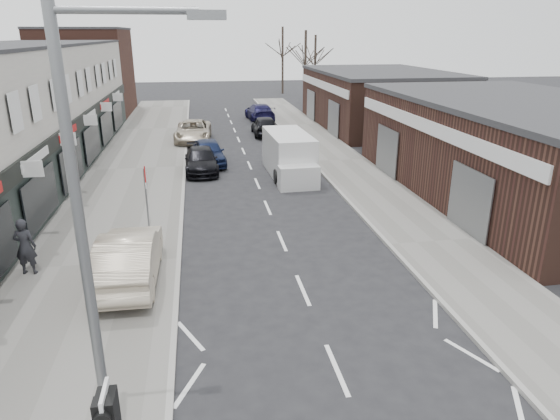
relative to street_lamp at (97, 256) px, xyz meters
name	(u,v)px	position (x,y,z in m)	size (l,w,h in m)	color
pavement_left	(136,169)	(-2.22, 22.80, -4.56)	(5.50, 64.00, 0.12)	slate
pavement_right	(340,161)	(10.28, 22.80, -4.56)	(3.50, 64.00, 0.12)	slate
brick_block_far	(86,73)	(-8.97, 45.80, -0.62)	(8.00, 10.00, 8.00)	#47261E
right_unit_near	(520,151)	(17.03, 14.80, -2.37)	(10.00, 18.00, 4.50)	#3D231B
right_unit_far	(379,100)	(17.03, 34.80, -2.37)	(10.00, 16.00, 4.50)	#3D231B
tree_far_a	(305,105)	(13.53, 48.80, -4.62)	(3.60, 3.60, 8.00)	#382D26
tree_far_b	(314,98)	(16.03, 54.80, -4.62)	(3.60, 3.60, 7.50)	#382D26
tree_far_c	(283,94)	(13.03, 60.80, -4.62)	(3.60, 3.60, 8.50)	#382D26
street_lamp	(97,256)	(0.00, 0.00, 0.00)	(2.23, 0.22, 8.00)	slate
warning_sign	(146,179)	(-0.63, 12.80, -2.42)	(0.12, 0.80, 2.70)	slate
white_van	(289,156)	(6.53, 20.24, -3.50)	(2.32, 6.16, 2.37)	silver
sedan_on_pavement	(129,257)	(-0.86, 8.16, -3.68)	(1.74, 4.99, 1.64)	#BCAD96
pedestrian	(25,247)	(-4.25, 9.19, -3.53)	(0.71, 0.46, 1.94)	#212227
parked_car_left_a	(208,152)	(2.08, 23.54, -3.86)	(1.80, 4.48, 1.53)	#121B39
parked_car_left_b	(201,160)	(1.61, 21.84, -3.95)	(1.88, 4.63, 1.34)	black
parked_car_left_c	(193,131)	(1.15, 30.67, -3.85)	(2.57, 5.57, 1.55)	#B3A58F
parked_car_right_a	(290,160)	(6.73, 21.08, -3.94)	(1.44, 4.12, 1.36)	silver
parked_car_right_b	(264,125)	(6.73, 32.23, -3.85)	(1.83, 4.55, 1.55)	black
parked_car_right_c	(260,112)	(7.25, 39.48, -3.85)	(2.16, 5.32, 1.54)	#14123A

